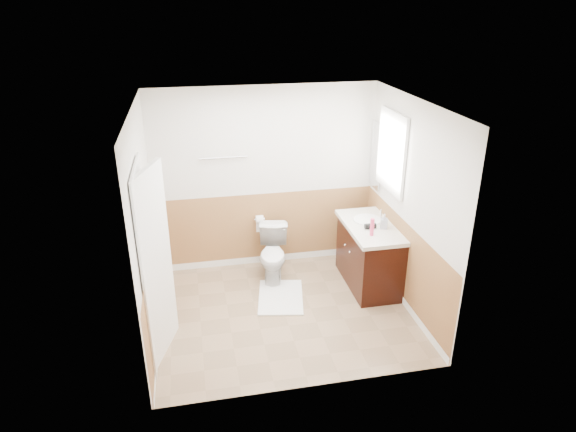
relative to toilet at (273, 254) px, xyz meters
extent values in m
plane|color=#8C7051|center=(-0.02, -0.83, -0.35)|extent=(3.00, 3.00, 0.00)
plane|color=white|center=(-0.02, -0.83, 2.15)|extent=(3.00, 3.00, 0.00)
plane|color=silver|center=(-0.02, 0.47, 0.90)|extent=(3.00, 0.00, 3.00)
plane|color=silver|center=(-0.02, -2.13, 0.90)|extent=(3.00, 0.00, 3.00)
plane|color=silver|center=(-1.52, -0.83, 0.90)|extent=(0.00, 3.00, 3.00)
plane|color=silver|center=(1.48, -0.83, 0.90)|extent=(0.00, 3.00, 3.00)
plane|color=#9E723F|center=(-0.02, 0.45, 0.15)|extent=(3.00, 0.00, 3.00)
plane|color=#9E723F|center=(-0.02, -2.12, 0.15)|extent=(3.00, 0.00, 3.00)
plane|color=#9E723F|center=(-1.51, -0.83, 0.15)|extent=(0.00, 2.60, 2.60)
plane|color=#9E723F|center=(1.47, -0.83, 0.15)|extent=(0.00, 2.60, 2.60)
imported|color=silver|center=(0.00, 0.00, 0.00)|extent=(0.51, 0.74, 0.70)
cube|color=white|center=(0.00, -0.53, -0.34)|extent=(0.69, 0.89, 0.02)
cube|color=black|center=(1.20, -0.41, 0.05)|extent=(0.55, 1.10, 0.80)
sphere|color=silver|center=(0.90, -0.51, 0.20)|extent=(0.03, 0.03, 0.03)
sphere|color=#B6B6BD|center=(0.90, -0.31, 0.20)|extent=(0.03, 0.03, 0.03)
cube|color=beige|center=(1.19, -0.41, 0.48)|extent=(0.60, 1.15, 0.05)
cylinder|color=white|center=(1.20, -0.26, 0.51)|extent=(0.36, 0.36, 0.02)
cylinder|color=#B6B6BC|center=(1.38, -0.26, 0.57)|extent=(0.02, 0.02, 0.14)
cylinder|color=#EE3D6B|center=(1.10, -0.68, 0.61)|extent=(0.05, 0.05, 0.22)
imported|color=#969BA9|center=(1.32, -0.52, 0.60)|extent=(0.11, 0.11, 0.19)
cylinder|color=black|center=(1.15, -0.50, 0.54)|extent=(0.14, 0.07, 0.07)
cylinder|color=black|center=(1.12, -0.51, 0.51)|extent=(0.03, 0.03, 0.07)
cube|color=silver|center=(1.46, 0.27, 1.20)|extent=(0.02, 0.35, 0.90)
cube|color=white|center=(1.45, -0.25, 1.40)|extent=(0.04, 0.80, 1.00)
cube|color=white|center=(1.47, -0.25, 1.40)|extent=(0.01, 0.70, 0.90)
cube|color=white|center=(-1.42, -1.28, 0.67)|extent=(0.29, 0.78, 2.04)
cube|color=white|center=(-1.49, -1.28, 0.68)|extent=(0.02, 0.92, 2.10)
sphere|color=silver|center=(-1.36, -0.95, 0.60)|extent=(0.06, 0.06, 0.06)
cylinder|color=silver|center=(-0.57, 0.41, 1.25)|extent=(0.62, 0.02, 0.02)
cylinder|color=silver|center=(-0.12, 0.39, 0.35)|extent=(0.14, 0.02, 0.02)
cylinder|color=white|center=(-0.12, 0.39, 0.35)|extent=(0.10, 0.11, 0.11)
cube|color=white|center=(-0.12, 0.39, 0.24)|extent=(0.10, 0.01, 0.16)
camera|label=1|loc=(-0.98, -5.83, 3.14)|focal=31.22mm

